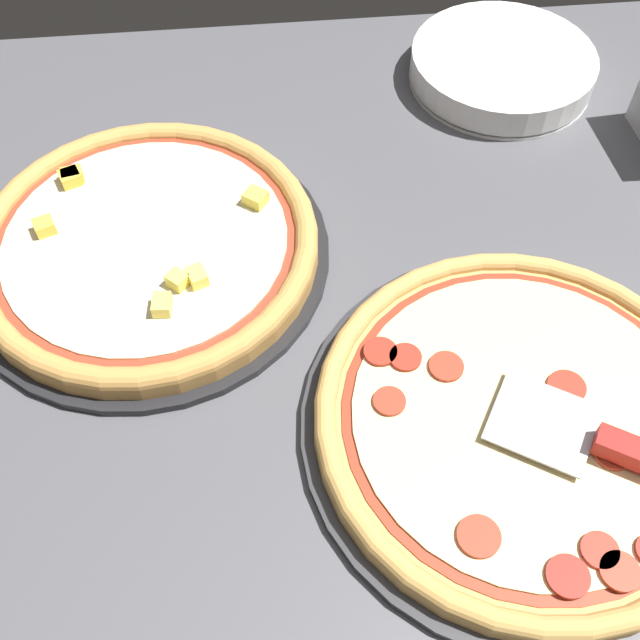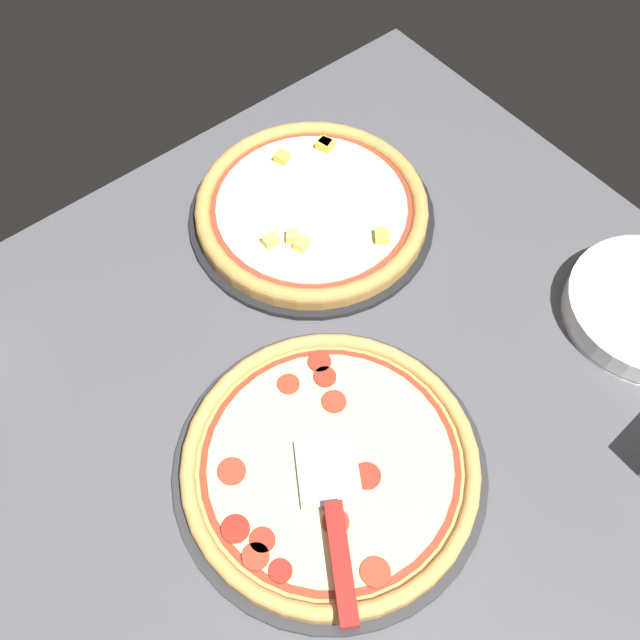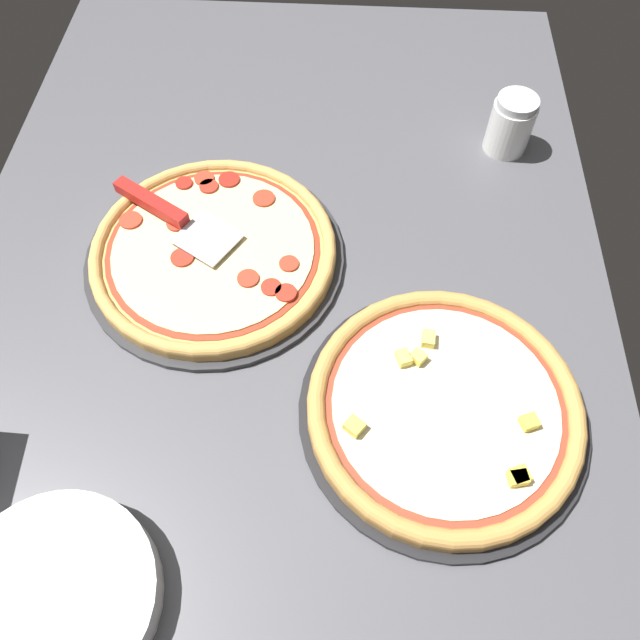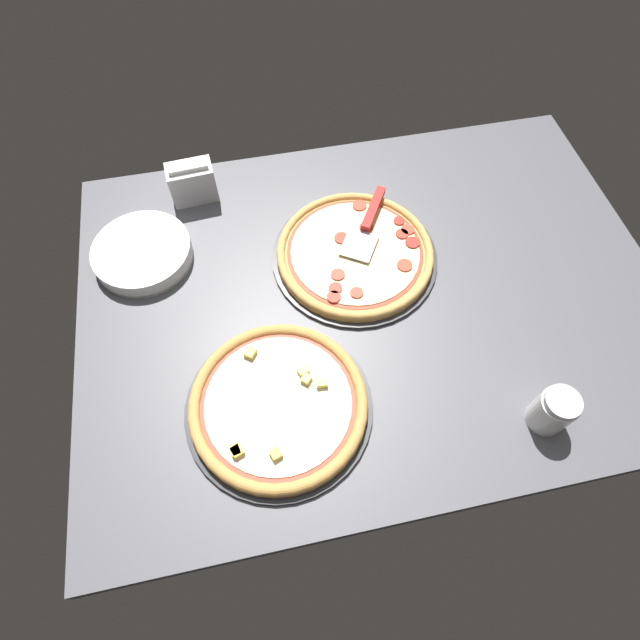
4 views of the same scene
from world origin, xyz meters
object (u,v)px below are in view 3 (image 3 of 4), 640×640
at_px(serving_spatula, 162,209).
at_px(parmesan_shaker, 511,124).
at_px(pizza_back, 445,407).
at_px(pizza_front, 214,250).
at_px(plate_stack, 54,599).

height_order(serving_spatula, parmesan_shaker, parmesan_shaker).
height_order(pizza_back, parmesan_shaker, parmesan_shaker).
height_order(pizza_front, pizza_back, pizza_back).
distance_m(pizza_back, parmesan_shaker, 0.54).
distance_m(pizza_front, serving_spatula, 0.11).
height_order(serving_spatula, plate_stack, serving_spatula).
bearing_deg(serving_spatula, plate_stack, -1.75).
height_order(pizza_front, plate_stack, plate_stack).
xyz_separation_m(pizza_back, plate_stack, (0.26, -0.45, -0.00)).
xyz_separation_m(pizza_front, serving_spatula, (-0.06, -0.09, 0.02)).
xyz_separation_m(serving_spatula, parmesan_shaker, (-0.22, 0.57, 0.01)).
relative_size(plate_stack, parmesan_shaker, 2.28).
bearing_deg(plate_stack, parmesan_shaker, 143.47).
relative_size(pizza_front, pizza_back, 1.04).
distance_m(pizza_back, plate_stack, 0.52).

